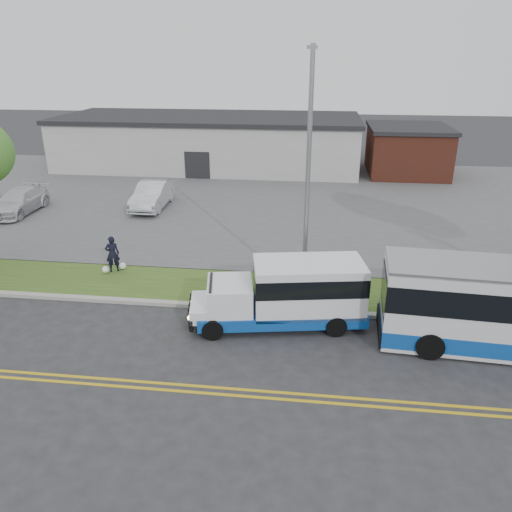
# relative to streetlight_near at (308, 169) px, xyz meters

# --- Properties ---
(ground) EXTENTS (140.00, 140.00, 0.00)m
(ground) POSITION_rel_streetlight_near_xyz_m (-3.00, -2.73, -5.23)
(ground) COLOR #28282B
(ground) RESTS_ON ground
(lane_line_north) EXTENTS (70.00, 0.12, 0.01)m
(lane_line_north) POSITION_rel_streetlight_near_xyz_m (-3.00, -6.58, -5.23)
(lane_line_north) COLOR gold
(lane_line_north) RESTS_ON ground
(lane_line_south) EXTENTS (70.00, 0.12, 0.01)m
(lane_line_south) POSITION_rel_streetlight_near_xyz_m (-3.00, -6.88, -5.23)
(lane_line_south) COLOR gold
(lane_line_south) RESTS_ON ground
(curb) EXTENTS (80.00, 0.30, 0.15)m
(curb) POSITION_rel_streetlight_near_xyz_m (-3.00, -1.63, -5.16)
(curb) COLOR #9E9B93
(curb) RESTS_ON ground
(verge) EXTENTS (80.00, 3.30, 0.10)m
(verge) POSITION_rel_streetlight_near_xyz_m (-3.00, 0.17, -5.18)
(verge) COLOR #354F1A
(verge) RESTS_ON ground
(parking_lot) EXTENTS (80.00, 25.00, 0.10)m
(parking_lot) POSITION_rel_streetlight_near_xyz_m (-3.00, 14.27, -5.18)
(parking_lot) COLOR #4C4C4F
(parking_lot) RESTS_ON ground
(commercial_building) EXTENTS (25.40, 10.40, 4.35)m
(commercial_building) POSITION_rel_streetlight_near_xyz_m (-9.00, 24.27, -3.05)
(commercial_building) COLOR #9E9E99
(commercial_building) RESTS_ON ground
(brick_wing) EXTENTS (6.30, 7.30, 3.90)m
(brick_wing) POSITION_rel_streetlight_near_xyz_m (7.50, 23.27, -3.27)
(brick_wing) COLOR brown
(brick_wing) RESTS_ON ground
(streetlight_near) EXTENTS (0.35, 1.53, 9.50)m
(streetlight_near) POSITION_rel_streetlight_near_xyz_m (0.00, 0.00, 0.00)
(streetlight_near) COLOR gray
(streetlight_near) RESTS_ON verge
(shuttle_bus) EXTENTS (6.56, 3.09, 2.43)m
(shuttle_bus) POSITION_rel_streetlight_near_xyz_m (-0.40, -2.47, -3.94)
(shuttle_bus) COLOR #0D4195
(shuttle_bus) RESTS_ON ground
(pedestrian) EXTENTS (0.72, 0.61, 1.67)m
(pedestrian) POSITION_rel_streetlight_near_xyz_m (-8.59, 1.11, -4.30)
(pedestrian) COLOR black
(pedestrian) RESTS_ON verge
(parked_car_a) EXTENTS (1.84, 5.00, 1.63)m
(parked_car_a) POSITION_rel_streetlight_near_xyz_m (-9.99, 11.10, -4.32)
(parked_car_a) COLOR silver
(parked_car_a) RESTS_ON parking_lot
(parked_car_b) EXTENTS (2.00, 4.90, 1.42)m
(parked_car_b) POSITION_rel_streetlight_near_xyz_m (-17.80, 8.99, -4.42)
(parked_car_b) COLOR silver
(parked_car_b) RESTS_ON parking_lot
(grocery_bag_left) EXTENTS (0.32, 0.32, 0.32)m
(grocery_bag_left) POSITION_rel_streetlight_near_xyz_m (-8.89, 0.86, -4.97)
(grocery_bag_left) COLOR white
(grocery_bag_left) RESTS_ON verge
(grocery_bag_right) EXTENTS (0.32, 0.32, 0.32)m
(grocery_bag_right) POSITION_rel_streetlight_near_xyz_m (-8.29, 1.36, -4.97)
(grocery_bag_right) COLOR white
(grocery_bag_right) RESTS_ON verge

